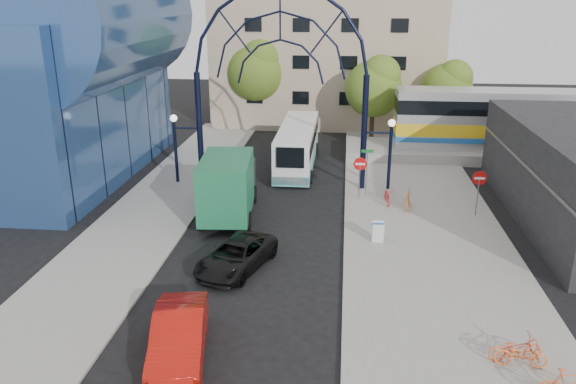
# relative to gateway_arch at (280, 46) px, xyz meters

# --- Properties ---
(ground) EXTENTS (120.00, 120.00, 0.00)m
(ground) POSITION_rel_gateway_arch_xyz_m (0.00, -14.00, -8.56)
(ground) COLOR black
(ground) RESTS_ON ground
(sidewalk_east) EXTENTS (8.00, 56.00, 0.12)m
(sidewalk_east) POSITION_rel_gateway_arch_xyz_m (8.00, -10.00, -8.50)
(sidewalk_east) COLOR gray
(sidewalk_east) RESTS_ON ground
(plaza_west) EXTENTS (5.00, 50.00, 0.12)m
(plaza_west) POSITION_rel_gateway_arch_xyz_m (-6.50, -8.00, -8.50)
(plaza_west) COLOR gray
(plaza_west) RESTS_ON ground
(gateway_arch) EXTENTS (13.64, 0.44, 12.10)m
(gateway_arch) POSITION_rel_gateway_arch_xyz_m (0.00, 0.00, 0.00)
(gateway_arch) COLOR black
(gateway_arch) RESTS_ON ground
(stop_sign) EXTENTS (0.80, 0.07, 2.50)m
(stop_sign) POSITION_rel_gateway_arch_xyz_m (4.80, -2.00, -6.56)
(stop_sign) COLOR slate
(stop_sign) RESTS_ON sidewalk_east
(do_not_enter_sign) EXTENTS (0.76, 0.07, 2.48)m
(do_not_enter_sign) POSITION_rel_gateway_arch_xyz_m (11.00, -4.00, -6.58)
(do_not_enter_sign) COLOR slate
(do_not_enter_sign) RESTS_ON sidewalk_east
(street_name_sign) EXTENTS (0.70, 0.70, 2.80)m
(street_name_sign) POSITION_rel_gateway_arch_xyz_m (5.20, -1.40, -6.43)
(street_name_sign) COLOR slate
(street_name_sign) RESTS_ON sidewalk_east
(sandwich_board) EXTENTS (0.55, 0.61, 0.99)m
(sandwich_board) POSITION_rel_gateway_arch_xyz_m (5.60, -8.02, -7.81)
(sandwich_board) COLOR white
(sandwich_board) RESTS_ON sidewalk_east
(transit_hall) EXTENTS (16.50, 18.00, 14.50)m
(transit_hall) POSITION_rel_gateway_arch_xyz_m (-15.30, 1.00, -1.86)
(transit_hall) COLOR navy
(transit_hall) RESTS_ON ground
(apartment_block) EXTENTS (20.00, 12.10, 14.00)m
(apartment_block) POSITION_rel_gateway_arch_xyz_m (2.00, 20.97, -1.55)
(apartment_block) COLOR tan
(apartment_block) RESTS_ON ground
(train_platform) EXTENTS (32.00, 5.00, 0.80)m
(train_platform) POSITION_rel_gateway_arch_xyz_m (20.00, 8.00, -8.16)
(train_platform) COLOR gray
(train_platform) RESTS_ON ground
(train_car) EXTENTS (25.10, 3.05, 4.20)m
(train_car) POSITION_rel_gateway_arch_xyz_m (20.00, 8.00, -5.66)
(train_car) COLOR #B7B7BC
(train_car) RESTS_ON train_platform
(tree_north_a) EXTENTS (4.48, 4.48, 7.00)m
(tree_north_a) POSITION_rel_gateway_arch_xyz_m (6.12, 11.93, -3.95)
(tree_north_a) COLOR #382314
(tree_north_a) RESTS_ON ground
(tree_north_b) EXTENTS (5.12, 5.12, 8.00)m
(tree_north_b) POSITION_rel_gateway_arch_xyz_m (-3.88, 15.93, -3.29)
(tree_north_b) COLOR #382314
(tree_north_b) RESTS_ON ground
(tree_north_c) EXTENTS (4.16, 4.16, 6.50)m
(tree_north_c) POSITION_rel_gateway_arch_xyz_m (12.12, 13.93, -4.28)
(tree_north_c) COLOR #382314
(tree_north_c) RESTS_ON ground
(city_bus) EXTENTS (2.50, 10.49, 2.87)m
(city_bus) POSITION_rel_gateway_arch_xyz_m (0.63, 4.69, -7.05)
(city_bus) COLOR white
(city_bus) RESTS_ON ground
(green_truck) EXTENTS (3.11, 6.99, 3.43)m
(green_truck) POSITION_rel_gateway_arch_xyz_m (-2.23, -4.98, -6.84)
(green_truck) COLOR black
(green_truck) RESTS_ON ground
(black_suv) EXTENTS (3.48, 5.03, 1.28)m
(black_suv) POSITION_rel_gateway_arch_xyz_m (-0.64, -11.28, -7.92)
(black_suv) COLOR black
(black_suv) RESTS_ON ground
(red_sedan) EXTENTS (2.50, 4.97, 1.56)m
(red_sedan) POSITION_rel_gateway_arch_xyz_m (-1.31, -17.69, -7.78)
(red_sedan) COLOR #AE120A
(red_sedan) RESTS_ON ground
(bike_near_a) EXTENTS (0.75, 1.76, 0.90)m
(bike_near_a) POSITION_rel_gateway_arch_xyz_m (6.40, -2.61, -7.99)
(bike_near_a) COLOR red
(bike_near_a) RESTS_ON sidewalk_east
(bike_near_b) EXTENTS (0.79, 1.82, 1.06)m
(bike_near_b) POSITION_rel_gateway_arch_xyz_m (7.48, -3.27, -7.91)
(bike_near_b) COLOR orange
(bike_near_b) RESTS_ON sidewalk_east
(bike_far_a) EXTENTS (1.86, 0.93, 0.94)m
(bike_far_a) POSITION_rel_gateway_arch_xyz_m (9.56, -16.94, -7.97)
(bike_far_a) COLOR #E14E2D
(bike_far_a) RESTS_ON sidewalk_east
(bike_far_c) EXTENTS (1.69, 0.68, 0.87)m
(bike_far_c) POSITION_rel_gateway_arch_xyz_m (9.67, -17.22, -8.00)
(bike_far_c) COLOR orange
(bike_far_c) RESTS_ON sidewalk_east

